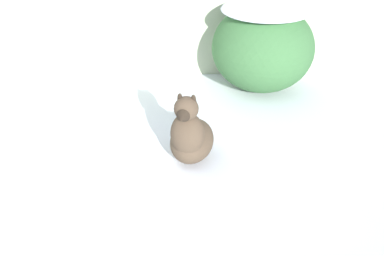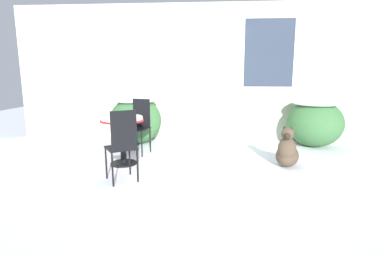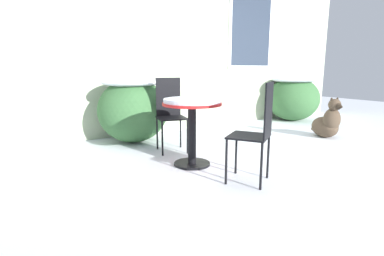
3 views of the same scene
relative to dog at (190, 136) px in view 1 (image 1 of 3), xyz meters
The scene contains 2 objects.
shrub_middle 1.70m from the dog, 58.99° to the left, with size 1.09×1.09×0.94m.
dog is the anchor object (origin of this frame).
Camera 1 is at (1.31, -3.10, 2.20)m, focal length 45.00 mm.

